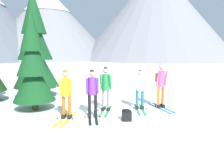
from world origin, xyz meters
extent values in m
plane|color=white|center=(0.00, 0.00, 0.00)|extent=(400.00, 400.00, 0.00)
cube|color=yellow|center=(-1.75, -0.46, 0.01)|extent=(0.81, 1.59, 0.02)
cube|color=yellow|center=(-1.95, -0.37, 0.01)|extent=(0.81, 1.59, 0.02)
cube|color=black|center=(-1.71, -0.37, 0.08)|extent=(0.21, 0.28, 0.12)
cylinder|color=#B76019|center=(-1.71, -0.37, 0.53)|extent=(0.11, 0.11, 0.82)
cube|color=black|center=(-1.91, -0.28, 0.08)|extent=(0.21, 0.28, 0.12)
cylinder|color=#B76019|center=(-1.91, -0.28, 0.53)|extent=(0.11, 0.11, 0.82)
cylinder|color=yellow|center=(-1.81, -0.33, 1.12)|extent=(0.28, 0.28, 0.61)
sphere|color=tan|center=(-1.81, -0.33, 1.57)|extent=(0.22, 0.22, 0.22)
sphere|color=#B76019|center=(-1.81, -0.33, 1.64)|extent=(0.17, 0.17, 0.17)
cylinder|color=yellow|center=(-1.67, -0.46, 1.14)|extent=(0.16, 0.21, 0.58)
cylinder|color=yellow|center=(-2.00, -0.30, 1.14)|extent=(0.16, 0.21, 0.58)
cylinder|color=#A5A5AD|center=(-1.64, -0.61, 0.61)|extent=(0.02, 0.02, 1.22)
cylinder|color=black|center=(-1.64, -0.61, 0.06)|extent=(0.07, 0.07, 0.01)
cylinder|color=#A5A5AD|center=(-2.13, -0.37, 0.61)|extent=(0.02, 0.02, 1.22)
cylinder|color=black|center=(-2.13, -0.37, 0.06)|extent=(0.07, 0.07, 0.01)
cube|color=black|center=(-0.81, -0.52, 0.01)|extent=(0.40, 1.65, 0.02)
cube|color=black|center=(-1.03, -0.48, 0.01)|extent=(0.40, 1.65, 0.02)
cube|color=black|center=(-0.79, -0.42, 0.08)|extent=(0.16, 0.28, 0.12)
cylinder|color=black|center=(-0.79, -0.42, 0.53)|extent=(0.11, 0.11, 0.81)
cube|color=black|center=(-1.01, -0.38, 0.08)|extent=(0.16, 0.28, 0.12)
cylinder|color=black|center=(-1.01, -0.38, 0.53)|extent=(0.11, 0.11, 0.81)
cylinder|color=purple|center=(-0.90, -0.40, 1.12)|extent=(0.28, 0.28, 0.61)
sphere|color=tan|center=(-0.90, -0.40, 1.56)|extent=(0.22, 0.22, 0.22)
sphere|color=black|center=(-0.90, -0.40, 1.63)|extent=(0.16, 0.16, 0.16)
cylinder|color=purple|center=(-0.73, -0.49, 1.13)|extent=(0.12, 0.21, 0.58)
cylinder|color=purple|center=(-1.09, -0.42, 1.13)|extent=(0.12, 0.21, 0.58)
cylinder|color=#A5A5AD|center=(-0.67, -0.63, 0.61)|extent=(0.02, 0.02, 1.22)
cylinder|color=black|center=(-0.67, -0.63, 0.06)|extent=(0.07, 0.07, 0.01)
cylinder|color=#A5A5AD|center=(-1.20, -0.52, 0.61)|extent=(0.02, 0.02, 1.22)
cylinder|color=black|center=(-1.20, -0.52, 0.06)|extent=(0.07, 0.07, 0.01)
cube|color=black|center=(-0.87, -0.23, 1.15)|extent=(0.29, 0.21, 0.36)
cube|color=green|center=(-0.17, 0.09, 0.01)|extent=(0.77, 1.49, 0.02)
cube|color=green|center=(-0.37, 0.18, 0.01)|extent=(0.77, 1.49, 0.02)
cube|color=black|center=(-0.12, 0.18, 0.08)|extent=(0.21, 0.28, 0.12)
cylinder|color=gray|center=(-0.12, 0.18, 0.54)|extent=(0.11, 0.11, 0.83)
cube|color=black|center=(-0.32, 0.28, 0.08)|extent=(0.21, 0.28, 0.12)
cylinder|color=gray|center=(-0.32, 0.28, 0.54)|extent=(0.11, 0.11, 0.83)
cylinder|color=#238C42|center=(-0.22, 0.23, 1.14)|extent=(0.28, 0.28, 0.62)
sphere|color=tan|center=(-0.22, 0.23, 1.60)|extent=(0.22, 0.22, 0.22)
sphere|color=black|center=(-0.22, 0.23, 1.67)|extent=(0.17, 0.17, 0.17)
cylinder|color=#238C42|center=(-0.09, 0.10, 1.16)|extent=(0.16, 0.22, 0.59)
cylinder|color=#238C42|center=(-0.41, 0.25, 1.16)|extent=(0.16, 0.22, 0.59)
cylinder|color=#A5A5AD|center=(-0.06, -0.05, 0.62)|extent=(0.02, 0.02, 1.25)
cylinder|color=black|center=(-0.06, -0.05, 0.06)|extent=(0.07, 0.07, 0.01)
cylinder|color=#A5A5AD|center=(-0.54, 0.18, 0.62)|extent=(0.02, 0.02, 1.25)
cylinder|color=black|center=(-0.54, 0.18, 0.06)|extent=(0.07, 0.07, 0.01)
cube|color=green|center=(1.23, -0.10, 0.01)|extent=(0.60, 1.62, 0.02)
cube|color=green|center=(1.02, -0.03, 0.01)|extent=(0.60, 1.62, 0.02)
cube|color=black|center=(1.26, 0.00, 0.08)|extent=(0.19, 0.28, 0.12)
cylinder|color=#1E6B7A|center=(1.26, 0.00, 0.51)|extent=(0.11, 0.11, 0.77)
cube|color=black|center=(1.05, 0.06, 0.08)|extent=(0.19, 0.28, 0.12)
cylinder|color=#1E6B7A|center=(1.05, 0.06, 0.51)|extent=(0.11, 0.11, 0.77)
cylinder|color=white|center=(1.15, 0.03, 1.06)|extent=(0.28, 0.28, 0.58)
sphere|color=tan|center=(1.15, 0.03, 1.48)|extent=(0.21, 0.21, 0.21)
sphere|color=#2D389E|center=(1.15, 0.03, 1.55)|extent=(0.16, 0.16, 0.16)
cylinder|color=white|center=(1.31, -0.08, 1.08)|extent=(0.14, 0.21, 0.55)
cylinder|color=white|center=(0.96, 0.03, 1.08)|extent=(0.14, 0.21, 0.55)
cylinder|color=#A5A5AD|center=(1.35, -0.22, 0.58)|extent=(0.02, 0.02, 1.16)
cylinder|color=black|center=(1.35, -0.22, 0.06)|extent=(0.07, 0.07, 0.01)
cylinder|color=#A5A5AD|center=(0.84, -0.06, 0.58)|extent=(0.02, 0.02, 1.16)
cylinder|color=black|center=(0.84, -0.06, 0.06)|extent=(0.07, 0.07, 0.01)
cube|color=#1E84D1|center=(2.17, -0.14, 0.01)|extent=(0.13, 1.70, 0.02)
cube|color=#1E84D1|center=(1.95, -0.14, 0.01)|extent=(0.13, 1.70, 0.02)
cube|color=black|center=(2.17, -0.04, 0.08)|extent=(0.12, 0.26, 0.12)
cylinder|color=#B76019|center=(2.17, -0.04, 0.56)|extent=(0.11, 0.11, 0.89)
cube|color=black|center=(1.95, -0.04, 0.08)|extent=(0.12, 0.26, 0.12)
cylinder|color=#B76019|center=(1.95, -0.04, 0.56)|extent=(0.11, 0.11, 0.89)
cylinder|color=#E55193|center=(2.06, -0.04, 1.22)|extent=(0.28, 0.28, 0.67)
sphere|color=tan|center=(2.06, -0.04, 1.71)|extent=(0.24, 0.24, 0.24)
sphere|color=gray|center=(2.06, -0.04, 1.78)|extent=(0.18, 0.18, 0.18)
cylinder|color=#E55193|center=(2.24, -0.10, 1.24)|extent=(0.08, 0.21, 0.63)
cylinder|color=#E55193|center=(1.88, -0.11, 1.24)|extent=(0.08, 0.21, 0.63)
cylinder|color=#A5A5AD|center=(2.34, -0.22, 0.67)|extent=(0.02, 0.02, 1.33)
cylinder|color=black|center=(2.34, -0.22, 0.06)|extent=(0.07, 0.07, 0.01)
cylinder|color=#A5A5AD|center=(1.80, -0.23, 0.67)|extent=(0.02, 0.02, 1.33)
cylinder|color=black|center=(1.80, -0.23, 0.06)|extent=(0.07, 0.07, 0.01)
cube|color=#99661E|center=(2.06, 0.13, 1.25)|extent=(0.26, 0.17, 0.36)
cylinder|color=#51381E|center=(-2.90, 1.22, 0.38)|extent=(0.24, 0.24, 0.77)
cone|color=#14471E|center=(-2.90, 1.22, 1.19)|extent=(1.64, 1.64, 1.62)
cone|color=#14471E|center=(-2.90, 1.22, 2.21)|extent=(1.25, 1.25, 1.62)
cone|color=#14471E|center=(-2.90, 1.22, 3.15)|extent=(0.89, 0.89, 1.62)
cylinder|color=#51381E|center=(-2.87, 3.89, 0.52)|extent=(0.33, 0.33, 1.05)
cone|color=#14471E|center=(-2.87, 3.89, 1.63)|extent=(2.24, 2.24, 2.21)
cone|color=#14471E|center=(-2.87, 3.89, 3.03)|extent=(1.71, 1.71, 2.21)
cone|color=#14471E|center=(-2.87, 3.89, 4.31)|extent=(1.22, 1.22, 2.21)
cube|color=black|center=(0.10, -1.19, 0.17)|extent=(0.37, 0.31, 0.34)
cube|color=black|center=(0.10, -1.19, 0.36)|extent=(0.22, 0.28, 0.04)
cone|color=gray|center=(-0.63, 56.13, 9.57)|extent=(36.52, 36.52, 19.13)
cone|color=white|center=(-0.63, 56.13, 15.95)|extent=(12.75, 12.75, 6.36)
cone|color=gray|center=(27.25, 46.08, 12.25)|extent=(41.35, 41.35, 24.50)
camera|label=1|loc=(-2.53, -7.76, 2.35)|focal=34.54mm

